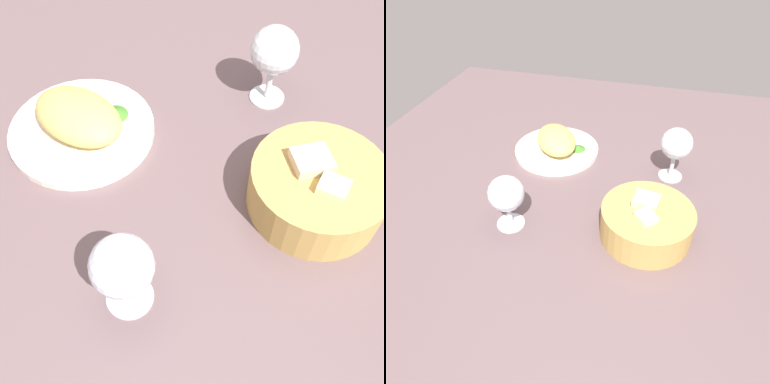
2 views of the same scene
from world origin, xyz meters
The scene contains 7 objects.
ground_plane centered at (0.00, 0.00, -1.00)cm, with size 140.00×140.00×2.00cm, color #644F52.
plate centered at (-16.61, -13.85, 0.70)cm, with size 23.63×23.63×1.40cm, color white.
omelette centered at (-16.61, -13.85, 4.04)cm, with size 16.09×10.48×5.28cm, color #D2B75E.
lettuce_garnish centered at (-17.50, -7.99, 1.99)cm, with size 4.55×4.55×1.18cm, color #407C2A.
bread_basket centered at (9.40, 14.14, 3.76)cm, with size 19.36×19.36×8.76cm.
wine_glass_near centered at (13.70, -15.09, 8.37)cm, with size 7.70×7.70×12.68cm.
wine_glass_far centered at (-13.18, 18.25, 9.51)cm, with size 7.83×7.83×13.92cm.
Camera 2 is at (64.47, 13.84, 56.42)cm, focal length 33.22 mm.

